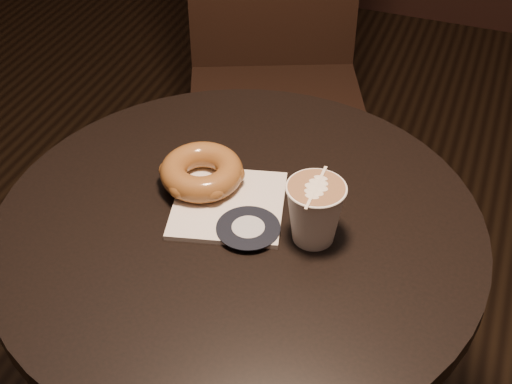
% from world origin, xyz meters
% --- Properties ---
extents(cafe_table, '(0.70, 0.70, 0.75)m').
position_xyz_m(cafe_table, '(0.00, 0.00, 0.55)').
color(cafe_table, black).
rests_on(cafe_table, ground).
extents(chair, '(0.55, 0.55, 1.05)m').
position_xyz_m(chair, '(-0.21, 0.78, 0.59)').
color(chair, black).
rests_on(chair, ground).
extents(pastry_bag, '(0.19, 0.19, 0.01)m').
position_xyz_m(pastry_bag, '(-0.03, 0.02, 0.75)').
color(pastry_bag, silver).
rests_on(pastry_bag, cafe_table).
extents(doughnut, '(0.12, 0.12, 0.04)m').
position_xyz_m(doughnut, '(-0.08, 0.05, 0.78)').
color(doughnut, brown).
rests_on(doughnut, pastry_bag).
extents(latte_cup, '(0.08, 0.08, 0.09)m').
position_xyz_m(latte_cup, '(0.11, 0.01, 0.80)').
color(latte_cup, white).
rests_on(latte_cup, cafe_table).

